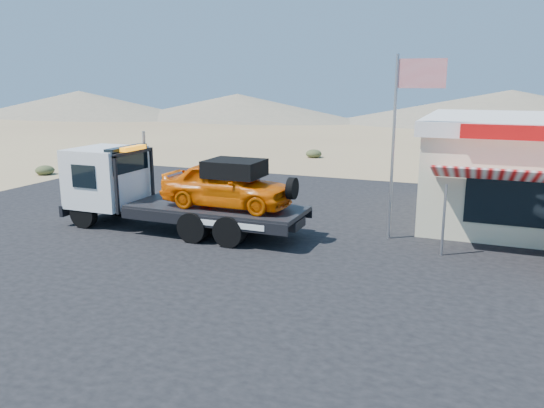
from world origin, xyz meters
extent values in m
plane|color=#8B6E4F|center=(0.00, 0.00, 0.00)|extent=(120.00, 120.00, 0.00)
cube|color=black|center=(2.00, 3.00, 0.01)|extent=(32.00, 24.00, 0.02)
cylinder|color=black|center=(-5.74, 1.76, 0.53)|extent=(1.01, 0.30, 1.01)
cylinder|color=black|center=(-5.74, 3.78, 0.53)|extent=(1.01, 0.30, 1.01)
cylinder|color=black|center=(-1.18, 1.76, 0.53)|extent=(1.01, 0.56, 1.01)
cylinder|color=black|center=(-1.18, 3.78, 0.53)|extent=(1.01, 0.56, 1.01)
cylinder|color=black|center=(0.13, 1.76, 0.53)|extent=(1.01, 0.56, 1.01)
cylinder|color=black|center=(0.13, 3.78, 0.53)|extent=(1.01, 0.56, 1.01)
cube|color=black|center=(-2.00, 2.77, 0.68)|extent=(8.31, 1.01, 0.30)
cube|color=white|center=(-5.44, 2.77, 1.74)|extent=(2.23, 2.38, 2.13)
cube|color=black|center=(-4.48, 2.77, 2.45)|extent=(0.35, 2.03, 0.91)
cube|color=black|center=(-4.17, 2.77, 1.69)|extent=(0.10, 2.23, 2.03)
cube|color=orange|center=(-4.17, 2.77, 2.86)|extent=(0.25, 1.22, 0.15)
cube|color=black|center=(-0.88, 2.77, 0.96)|extent=(6.08, 2.33, 0.15)
imported|color=#EA6003|center=(-0.48, 2.77, 1.79)|extent=(4.46, 1.79, 1.52)
cube|color=black|center=(-0.17, 2.77, 2.37)|extent=(1.82, 1.52, 0.56)
cube|color=red|center=(8.00, 4.74, 3.67)|extent=(2.60, 0.12, 0.45)
cylinder|color=#99999E|center=(6.50, 3.30, 1.12)|extent=(0.08, 0.08, 2.20)
cylinder|color=#99999E|center=(4.70, 4.50, 3.02)|extent=(0.10, 0.10, 6.00)
cube|color=#B20C14|center=(5.45, 4.50, 5.42)|extent=(1.50, 0.02, 0.90)
ellipsoid|color=#333C20|center=(-15.68, 9.97, 0.28)|extent=(1.04, 1.04, 0.56)
ellipsoid|color=#333C20|center=(-15.95, 15.63, 0.30)|extent=(1.13, 1.13, 0.61)
ellipsoid|color=#333C20|center=(-3.55, 22.34, 0.30)|extent=(1.11, 1.11, 0.60)
ellipsoid|color=#333C20|center=(4.10, 23.01, 0.26)|extent=(0.97, 0.97, 0.52)
cone|color=#726B59|center=(-25.00, 55.00, 1.75)|extent=(36.00, 36.00, 3.50)
cone|color=#726B59|center=(10.00, 58.00, 2.10)|extent=(44.00, 44.00, 4.20)
cone|color=#726B59|center=(-50.00, 52.00, 1.90)|extent=(40.00, 40.00, 3.80)
camera|label=1|loc=(7.44, -12.87, 5.18)|focal=35.00mm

